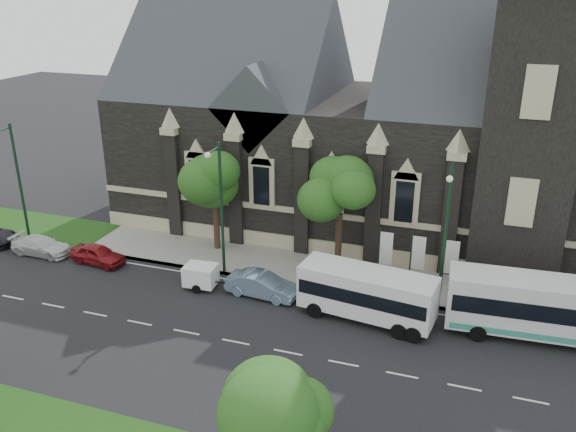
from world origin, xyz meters
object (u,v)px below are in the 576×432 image
at_px(tree_walk_right, 344,186).
at_px(car_far_white, 41,246).
at_px(banner_flag_center, 415,256).
at_px(tour_coach, 562,310).
at_px(box_trailer, 201,275).
at_px(street_lamp_near, 445,230).
at_px(shuttle_bus, 367,292).
at_px(car_far_red, 98,254).
at_px(sedan, 262,285).
at_px(banner_flag_right, 449,260).
at_px(street_lamp_far, 17,177).
at_px(banner_flag_left, 383,251).
at_px(tree_walk_left, 218,174).
at_px(street_lamp_mid, 220,202).
at_px(tree_park_east, 288,406).

bearing_deg(tree_walk_right, car_far_white, -166.59).
height_order(banner_flag_center, tour_coach, banner_flag_center).
distance_m(tree_walk_right, banner_flag_center, 6.36).
bearing_deg(tour_coach, car_far_white, 176.72).
bearing_deg(box_trailer, street_lamp_near, 5.09).
bearing_deg(tree_walk_right, shuttle_bus, -63.74).
relative_size(street_lamp_near, car_far_white, 2.02).
bearing_deg(car_far_red, street_lamp_near, -80.60).
relative_size(tour_coach, sedan, 2.66).
distance_m(banner_flag_center, banner_flag_right, 2.00).
height_order(street_lamp_near, banner_flag_center, street_lamp_near).
height_order(tree_walk_right, car_far_white, tree_walk_right).
distance_m(banner_flag_center, tour_coach, 8.82).
bearing_deg(street_lamp_far, banner_flag_left, 4.15).
relative_size(tree_walk_left, banner_flag_center, 1.91).
height_order(tree_walk_right, shuttle_bus, tree_walk_right).
bearing_deg(banner_flag_center, street_lamp_far, -176.14).
bearing_deg(shuttle_bus, tree_walk_right, 123.75).
height_order(tree_walk_right, street_lamp_mid, street_lamp_mid).
bearing_deg(street_lamp_near, tree_walk_left, 167.13).
xyz_separation_m(tree_park_east, banner_flag_right, (4.11, 18.32, -2.24)).
bearing_deg(shuttle_bus, car_far_red, -175.82).
distance_m(tour_coach, car_far_red, 29.37).
distance_m(banner_flag_left, sedan, 7.93).
bearing_deg(street_lamp_far, street_lamp_near, 0.00).
bearing_deg(car_far_red, banner_flag_right, -75.96).
relative_size(box_trailer, car_far_red, 0.73).
relative_size(banner_flag_left, sedan, 0.88).
bearing_deg(tree_walk_right, street_lamp_near, -28.06).
relative_size(tour_coach, car_far_white, 2.70).
bearing_deg(street_lamp_mid, tour_coach, -3.46).
relative_size(tree_park_east, car_far_white, 1.41).
xyz_separation_m(box_trailer, car_far_red, (-8.30, 0.85, -0.19)).
distance_m(banner_flag_left, car_far_white, 24.14).
distance_m(street_lamp_near, sedan, 11.51).
distance_m(tree_walk_left, tour_coach, 23.15).
xyz_separation_m(tree_walk_left, banner_flag_left, (12.08, -1.70, -3.35)).
bearing_deg(street_lamp_near, shuttle_bus, -147.92).
bearing_deg(street_lamp_near, banner_flag_right, 81.44).
xyz_separation_m(tree_walk_left, banner_flag_center, (14.08, -1.70, -3.35)).
height_order(tree_walk_right, street_lamp_near, street_lamp_near).
bearing_deg(banner_flag_center, tree_walk_left, 173.11).
bearing_deg(banner_flag_right, street_lamp_near, -98.56).
height_order(tree_park_east, banner_flag_left, tree_park_east).
distance_m(shuttle_bus, car_far_red, 19.08).
height_order(street_lamp_near, street_lamp_mid, same).
relative_size(tree_walk_left, banner_flag_right, 1.91).
xyz_separation_m(street_lamp_mid, car_far_white, (-13.57, -1.34, -4.47)).
xyz_separation_m(banner_flag_left, sedan, (-6.77, -3.78, -1.64)).
relative_size(shuttle_bus, car_far_white, 1.80).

